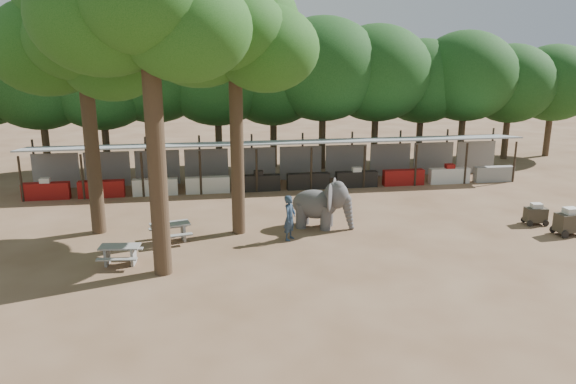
{
  "coord_description": "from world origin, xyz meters",
  "views": [
    {
      "loc": [
        -4.51,
        -17.14,
        7.99
      ],
      "look_at": [
        -1.0,
        5.0,
        2.0
      ],
      "focal_mm": 35.0,
      "sensor_mm": 36.0,
      "label": 1
    }
  ],
  "objects": [
    {
      "name": "ground",
      "position": [
        0.0,
        0.0,
        0.0
      ],
      "size": [
        100.0,
        100.0,
        0.0
      ],
      "primitive_type": "plane",
      "color": "brown",
      "rests_on": "ground"
    },
    {
      "name": "vendor_stalls",
      "position": [
        -0.0,
        13.84,
        1.18
      ],
      "size": [
        28.0,
        2.99,
        2.8
      ],
      "color": "#94989C",
      "rests_on": "ground"
    },
    {
      "name": "yard_tree_left",
      "position": [
        -9.13,
        7.19,
        8.2
      ],
      "size": [
        7.1,
        6.9,
        11.02
      ],
      "color": "#332316",
      "rests_on": "ground"
    },
    {
      "name": "yard_tree_center",
      "position": [
        -6.13,
        2.19,
        9.21
      ],
      "size": [
        7.1,
        6.9,
        12.04
      ],
      "color": "#332316",
      "rests_on": "ground"
    },
    {
      "name": "yard_tree_back",
      "position": [
        -3.13,
        6.19,
        8.54
      ],
      "size": [
        7.1,
        6.9,
        11.36
      ],
      "color": "#332316",
      "rests_on": "ground"
    },
    {
      "name": "backdrop_trees",
      "position": [
        0.0,
        19.0,
        5.51
      ],
      "size": [
        46.46,
        5.95,
        8.33
      ],
      "color": "#332316",
      "rests_on": "ground"
    },
    {
      "name": "elephant",
      "position": [
        0.71,
        6.14,
        1.08
      ],
      "size": [
        2.9,
        2.26,
        2.16
      ],
      "rotation": [
        0.0,
        0.0,
        -0.4
      ],
      "color": "#444141",
      "rests_on": "ground"
    },
    {
      "name": "handler",
      "position": [
        -0.96,
        4.77,
        0.95
      ],
      "size": [
        0.76,
        0.82,
        1.9
      ],
      "primitive_type": "imported",
      "rotation": [
        0.0,
        0.0,
        0.97
      ],
      "color": "#26384C",
      "rests_on": "ground"
    },
    {
      "name": "picnic_table_near",
      "position": [
        -7.61,
        3.07,
        0.48
      ],
      "size": [
        1.59,
        1.46,
        0.73
      ],
      "rotation": [
        0.0,
        0.0,
        -0.11
      ],
      "color": "gray",
      "rests_on": "ground"
    },
    {
      "name": "picnic_table_far",
      "position": [
        -5.88,
        5.25,
        0.52
      ],
      "size": [
        1.86,
        1.74,
        0.8
      ],
      "rotation": [
        0.0,
        0.0,
        0.21
      ],
      "color": "gray",
      "rests_on": "ground"
    },
    {
      "name": "cart_front",
      "position": [
        10.94,
        3.5,
        0.59
      ],
      "size": [
        1.29,
        0.9,
        1.2
      ],
      "rotation": [
        0.0,
        0.0,
        0.08
      ],
      "color": "#312A20",
      "rests_on": "ground"
    },
    {
      "name": "cart_back",
      "position": [
        10.35,
        5.03,
        0.49
      ],
      "size": [
        1.08,
        0.77,
        0.99
      ],
      "rotation": [
        0.0,
        0.0,
        -0.11
      ],
      "color": "#312A20",
      "rests_on": "ground"
    }
  ]
}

